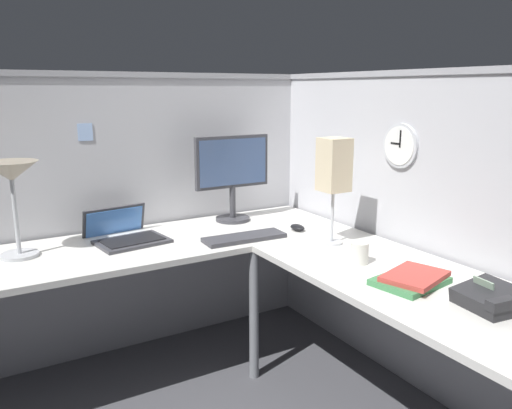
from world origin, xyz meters
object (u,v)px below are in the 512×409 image
wall_clock (401,146)px  monitor (232,171)px  book_stack (412,279)px  office_phone (491,299)px  laptop (124,234)px  desk_lamp_dome (12,179)px  keyboard (244,238)px  computer_mouse (297,227)px  coffee_mug (360,253)px  desk_lamp_paper (334,168)px

wall_clock → monitor: bearing=123.5°
book_stack → office_phone: bearing=-78.6°
laptop → monitor: bearing=4.2°
desk_lamp_dome → book_stack: desk_lamp_dome is taller
book_stack → wall_clock: wall_clock is taller
keyboard → wall_clock: size_ratio=1.95×
computer_mouse → coffee_mug: size_ratio=1.08×
desk_lamp_dome → desk_lamp_paper: size_ratio=0.84×
monitor → coffee_mug: bearing=-82.3°
desk_lamp_dome → keyboard: bearing=-15.8°
coffee_mug → wall_clock: size_ratio=0.44×
laptop → desk_lamp_paper: size_ratio=0.79×
keyboard → wall_clock: 0.91m
desk_lamp_dome → desk_lamp_paper: desk_lamp_paper is taller
laptop → desk_lamp_paper: bearing=-34.9°
computer_mouse → desk_lamp_paper: (0.01, -0.29, 0.37)m
coffee_mug → laptop: bearing=131.1°
computer_mouse → desk_lamp_paper: bearing=-88.4°
keyboard → book_stack: 0.92m
laptop → wall_clock: size_ratio=1.91×
desk_lamp_dome → coffee_mug: (1.29, -0.87, -0.32)m
monitor → desk_lamp_paper: 0.70m
computer_mouse → office_phone: 1.19m
wall_clock → computer_mouse: bearing=127.4°
office_phone → computer_mouse: bearing=89.9°
monitor → wall_clock: bearing=-56.5°
computer_mouse → book_stack: size_ratio=0.32×
laptop → computer_mouse: 0.93m
computer_mouse → coffee_mug: coffee_mug is taller
keyboard → book_stack: book_stack is taller
desk_lamp_paper → keyboard: bearing=140.9°
laptop → coffee_mug: bearing=-48.9°
laptop → desk_lamp_dome: (-0.50, -0.04, 0.34)m
computer_mouse → book_stack: book_stack is taller
monitor → coffee_mug: size_ratio=5.21×
book_stack → wall_clock: size_ratio=1.47×
computer_mouse → book_stack: (-0.06, -0.88, 0.00)m
laptop → book_stack: (0.80, -1.21, -0.00)m
computer_mouse → keyboard: bearing=-179.1°
monitor → coffee_mug: (0.13, -0.96, -0.25)m
keyboard → desk_lamp_dome: (-1.03, 0.29, 0.35)m
office_phone → book_stack: 0.31m
computer_mouse → book_stack: 0.88m
keyboard → office_phone: 1.23m
monitor → coffee_mug: monitor is taller
keyboard → desk_lamp_dome: bearing=166.8°
coffee_mug → wall_clock: (0.39, 0.17, 0.44)m
desk_lamp_dome → book_stack: bearing=-41.9°
laptop → computer_mouse: bearing=-20.5°
book_stack → wall_clock: 0.76m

